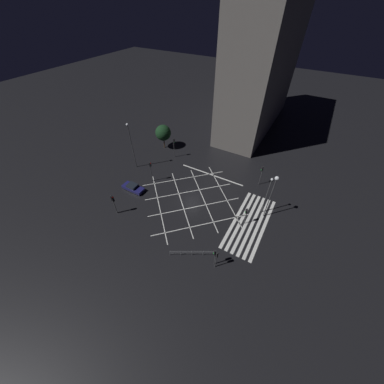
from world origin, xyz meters
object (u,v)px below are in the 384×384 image
street_lamp_far (130,139)px  street_tree_near (163,133)px  waiting_car (133,188)px  traffic_light_ne_cross (174,144)px  street_lamp_east (274,187)px  traffic_light_nw_main (114,202)px  traffic_light_median_north (151,168)px  traffic_light_nw_cross (113,201)px  traffic_light_median_south (246,213)px  traffic_light_sw_main (217,257)px  traffic_light_sw_cross (215,255)px  traffic_light_se_cross (262,172)px  street_lamp_west (268,192)px

street_lamp_far → street_tree_near: bearing=-4.8°
waiting_car → traffic_light_ne_cross: bearing=86.3°
street_lamp_east → traffic_light_nw_main: bearing=118.2°
traffic_light_median_north → traffic_light_nw_cross: (-9.62, 0.15, -0.34)m
traffic_light_median_south → traffic_light_median_north: bearing=-3.3°
traffic_light_median_north → traffic_light_sw_main: (-10.06, -18.31, -0.73)m
traffic_light_ne_cross → traffic_light_median_south: 22.30m
traffic_light_nw_main → traffic_light_sw_main: (-0.50, -18.41, -0.22)m
traffic_light_median_north → traffic_light_sw_main: size_ratio=1.30×
street_lamp_east → street_lamp_far: bearing=90.2°
traffic_light_sw_main → street_tree_near: 31.58m
traffic_light_nw_cross → waiting_car: bearing=104.0°
traffic_light_ne_cross → street_lamp_east: size_ratio=0.54×
traffic_light_median_south → traffic_light_sw_cross: (-8.74, 1.15, -0.04)m
traffic_light_se_cross → traffic_light_ne_cross: (-0.31, 19.04, 0.23)m
traffic_light_median_north → traffic_light_sw_cross: (-9.85, -17.95, -0.79)m
traffic_light_nw_main → traffic_light_nw_cross: 0.18m
street_lamp_west → traffic_light_nw_main: bearing=120.2°
waiting_car → traffic_light_sw_main: bearing=-17.3°
traffic_light_nw_main → waiting_car: bearing=14.6°
traffic_light_ne_cross → traffic_light_sw_cross: 26.59m
traffic_light_sw_main → street_lamp_far: 27.24m
traffic_light_median_north → traffic_light_nw_cross: size_ratio=1.12×
traffic_light_median_south → street_lamp_east: size_ratio=0.40×
street_lamp_east → waiting_car: bearing=104.3°
street_tree_near → waiting_car: street_tree_near is taller
traffic_light_sw_cross → street_lamp_east: 13.05m
street_lamp_east → traffic_light_sw_main: bearing=165.3°
traffic_light_ne_cross → street_lamp_west: size_ratio=0.61×
traffic_light_sw_cross → street_lamp_east: bearing=-106.6°
traffic_light_median_north → street_lamp_east: street_lamp_east is taller
traffic_light_sw_main → waiting_car: traffic_light_sw_main is taller
traffic_light_sw_cross → street_lamp_east: size_ratio=0.40×
street_lamp_far → traffic_light_median_north: bearing=-108.5°
traffic_light_nw_cross → street_lamp_west: 24.41m
traffic_light_nw_cross → street_lamp_far: 13.39m
traffic_light_sw_cross → waiting_car: size_ratio=0.78×
traffic_light_median_north → traffic_light_sw_cross: bearing=-28.7°
traffic_light_nw_cross → traffic_light_se_cross: bearing=45.8°
traffic_light_median_north → traffic_light_sw_cross: 20.49m
traffic_light_median_south → street_lamp_east: bearing=-127.2°
traffic_light_se_cross → street_lamp_west: (-6.71, -2.57, 1.71)m
traffic_light_se_cross → traffic_light_median_north: size_ratio=0.94×
traffic_light_nw_cross → waiting_car: 6.34m
traffic_light_nw_cross → street_lamp_east: 24.84m
street_tree_near → traffic_light_se_cross: bearing=-94.4°
traffic_light_nw_main → traffic_light_nw_cross: traffic_light_nw_cross is taller
traffic_light_nw_cross → street_lamp_east: size_ratio=0.47×
traffic_light_ne_cross → traffic_light_nw_cross: 18.68m
traffic_light_sw_main → street_lamp_east: bearing=-14.7°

